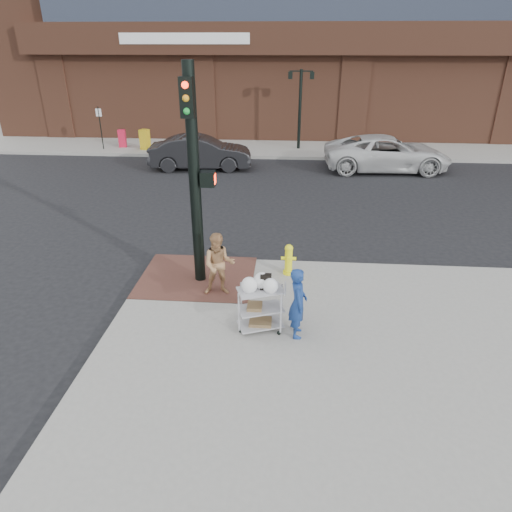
# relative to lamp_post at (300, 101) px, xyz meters

# --- Properties ---
(ground) EXTENTS (220.00, 220.00, 0.00)m
(ground) POSITION_rel_lamp_post_xyz_m (-2.00, -16.00, -2.62)
(ground) COLOR black
(ground) RESTS_ON ground
(sidewalk_far) EXTENTS (65.00, 36.00, 0.15)m
(sidewalk_far) POSITION_rel_lamp_post_xyz_m (10.50, 16.00, -2.54)
(sidewalk_far) COLOR gray
(sidewalk_far) RESTS_ON ground
(brick_curb_ramp) EXTENTS (2.80, 2.40, 0.01)m
(brick_curb_ramp) POSITION_rel_lamp_post_xyz_m (-2.60, -15.10, -2.46)
(brick_curb_ramp) COLOR #523026
(brick_curb_ramp) RESTS_ON sidewalk_near
(lamp_post) EXTENTS (1.32, 0.22, 4.00)m
(lamp_post) POSITION_rel_lamp_post_xyz_m (0.00, 0.00, 0.00)
(lamp_post) COLOR black
(lamp_post) RESTS_ON sidewalk_far
(parking_sign) EXTENTS (0.05, 0.05, 2.20)m
(parking_sign) POSITION_rel_lamp_post_xyz_m (-10.50, -1.00, -1.37)
(parking_sign) COLOR black
(parking_sign) RESTS_ON sidewalk_far
(traffic_signal_pole) EXTENTS (0.61, 0.51, 5.00)m
(traffic_signal_pole) POSITION_rel_lamp_post_xyz_m (-2.48, -15.23, 0.21)
(traffic_signal_pole) COLOR black
(traffic_signal_pole) RESTS_ON sidewalk_near
(woman_blue) EXTENTS (0.38, 0.55, 1.47)m
(woman_blue) POSITION_rel_lamp_post_xyz_m (-0.13, -17.37, -1.73)
(woman_blue) COLOR navy
(woman_blue) RESTS_ON sidewalk_near
(pedestrian_tan) EXTENTS (0.79, 0.65, 1.50)m
(pedestrian_tan) POSITION_rel_lamp_post_xyz_m (-1.91, -15.86, -1.72)
(pedestrian_tan) COLOR #A97A4F
(pedestrian_tan) RESTS_ON sidewalk_near
(sedan_dark) EXTENTS (4.80, 2.05, 1.54)m
(sedan_dark) POSITION_rel_lamp_post_xyz_m (-4.57, -4.15, -1.85)
(sedan_dark) COLOR black
(sedan_dark) RESTS_ON ground
(minivan_white) EXTENTS (5.76, 2.82, 1.58)m
(minivan_white) POSITION_rel_lamp_post_xyz_m (4.01, -3.73, -1.83)
(minivan_white) COLOR silver
(minivan_white) RESTS_ON ground
(utility_cart) EXTENTS (1.00, 0.77, 1.23)m
(utility_cart) POSITION_rel_lamp_post_xyz_m (-0.87, -17.22, -1.91)
(utility_cart) COLOR #A1A1A6
(utility_cart) RESTS_ON sidewalk_near
(fire_hydrant) EXTENTS (0.38, 0.26, 0.80)m
(fire_hydrant) POSITION_rel_lamp_post_xyz_m (-0.34, -14.75, -2.06)
(fire_hydrant) COLOR yellow
(fire_hydrant) RESTS_ON sidewalk_near
(newsbox_red) EXTENTS (0.45, 0.43, 0.93)m
(newsbox_red) POSITION_rel_lamp_post_xyz_m (-9.62, -0.40, -2.00)
(newsbox_red) COLOR red
(newsbox_red) RESTS_ON sidewalk_far
(newsbox_yellow) EXTENTS (0.55, 0.52, 1.05)m
(newsbox_yellow) POSITION_rel_lamp_post_xyz_m (-8.20, -0.91, -1.95)
(newsbox_yellow) COLOR gold
(newsbox_yellow) RESTS_ON sidewalk_far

